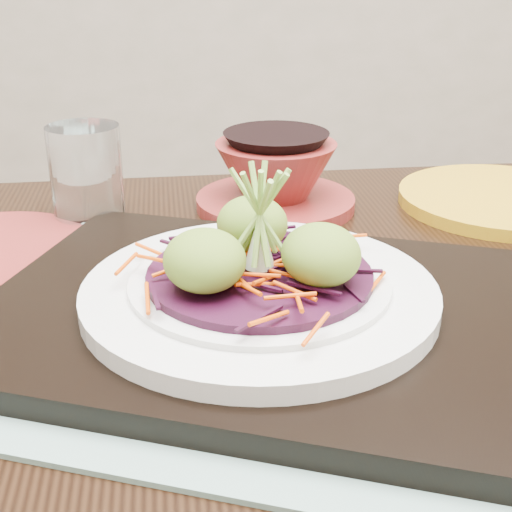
{
  "coord_description": "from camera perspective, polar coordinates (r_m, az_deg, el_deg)",
  "views": [
    {
      "loc": [
        -0.08,
        -0.52,
        0.95
      ],
      "look_at": [
        -0.02,
        -0.05,
        0.74
      ],
      "focal_mm": 50.0,
      "sensor_mm": 36.0,
      "label": 1
    }
  ],
  "objects": [
    {
      "name": "white_plate",
      "position": [
        0.51,
        0.28,
        -2.84
      ],
      "size": [
        0.26,
        0.26,
        0.02
      ],
      "color": "silver",
      "rests_on": "serving_tray"
    },
    {
      "name": "water_glass",
      "position": [
        0.72,
        -13.39,
        6.21
      ],
      "size": [
        0.08,
        0.08,
        0.1
      ],
      "primitive_type": "cylinder",
      "rotation": [
        0.0,
        0.0,
        0.11
      ],
      "color": "white",
      "rests_on": "dining_table"
    },
    {
      "name": "serving_tray",
      "position": [
        0.52,
        0.27,
        -4.55
      ],
      "size": [
        0.48,
        0.42,
        0.02
      ],
      "primitive_type": "cube",
      "rotation": [
        0.0,
        0.0,
        -0.38
      ],
      "color": "black",
      "rests_on": "placemat"
    },
    {
      "name": "carrot_julienne",
      "position": [
        0.5,
        0.28,
        -0.73
      ],
      "size": [
        0.2,
        0.2,
        0.01
      ],
      "primitive_type": null,
      "color": "#DB4603",
      "rests_on": "cabbage_bed"
    },
    {
      "name": "terracotta_bowl_set",
      "position": [
        0.75,
        1.58,
        6.17
      ],
      "size": [
        0.22,
        0.22,
        0.07
      ],
      "rotation": [
        0.0,
        0.0,
        0.41
      ],
      "color": "maroon",
      "rests_on": "dining_table"
    },
    {
      "name": "dining_table",
      "position": [
        0.59,
        1.26,
        -12.66
      ],
      "size": [
        1.11,
        0.74,
        0.69
      ],
      "rotation": [
        0.0,
        0.0,
        0.01
      ],
      "color": "black",
      "rests_on": "ground"
    },
    {
      "name": "scallion_garnish",
      "position": [
        0.49,
        0.29,
        2.94
      ],
      "size": [
        0.06,
        0.06,
        0.09
      ],
      "primitive_type": null,
      "color": "#83B247",
      "rests_on": "cabbage_bed"
    },
    {
      "name": "guacamole_scoops",
      "position": [
        0.5,
        0.3,
        0.81
      ],
      "size": [
        0.14,
        0.12,
        0.04
      ],
      "color": "olive",
      "rests_on": "cabbage_bed"
    },
    {
      "name": "cabbage_bed",
      "position": [
        0.51,
        0.28,
        -1.54
      ],
      "size": [
        0.16,
        0.16,
        0.01
      ],
      "primitive_type": "cylinder",
      "color": "#310921",
      "rests_on": "white_plate"
    },
    {
      "name": "yellow_plate",
      "position": [
        0.81,
        19.14,
        4.31
      ],
      "size": [
        0.26,
        0.26,
        0.01
      ],
      "primitive_type": "cylinder",
      "rotation": [
        0.0,
        0.0,
        -0.21
      ],
      "color": "#BC8914",
      "rests_on": "dining_table"
    },
    {
      "name": "placemat",
      "position": [
        0.53,
        0.27,
        -5.59
      ],
      "size": [
        0.55,
        0.5,
        0.0
      ],
      "primitive_type": "cube",
      "rotation": [
        0.0,
        0.0,
        -0.38
      ],
      "color": "#7A9E92",
      "rests_on": "dining_table"
    }
  ]
}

